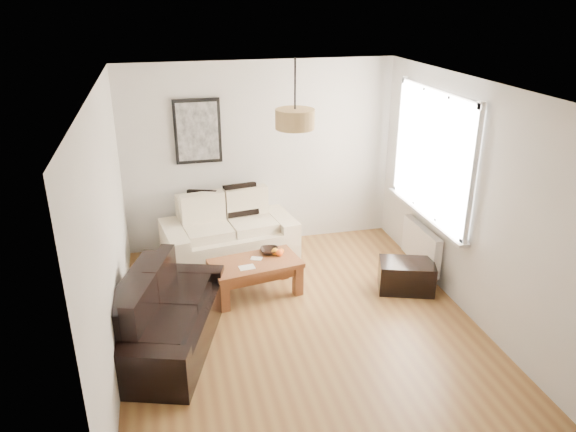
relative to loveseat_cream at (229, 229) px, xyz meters
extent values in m
plane|color=brown|center=(0.54, -1.78, -0.43)|extent=(4.50, 4.50, 0.00)
cube|color=white|center=(2.36, -0.98, -0.05)|extent=(0.10, 0.90, 0.52)
cylinder|color=tan|center=(0.54, -1.48, 1.80)|extent=(0.40, 0.40, 0.20)
cube|color=black|center=(1.99, -1.37, -0.24)|extent=(0.76, 0.61, 0.38)
cube|color=black|center=(-0.32, 0.21, 0.31)|extent=(0.42, 0.24, 0.40)
cube|color=black|center=(0.21, 0.21, 0.33)|extent=(0.46, 0.21, 0.45)
imported|color=black|center=(0.39, -0.83, 0.03)|extent=(0.26, 0.26, 0.06)
sphere|color=#FF5A15|center=(0.49, -0.94, 0.04)|extent=(0.10, 0.10, 0.09)
sphere|color=orange|center=(0.53, -0.91, 0.04)|extent=(0.08, 0.08, 0.07)
sphere|color=orange|center=(0.45, -0.90, 0.04)|extent=(0.11, 0.11, 0.09)
cube|color=white|center=(0.06, -1.16, 0.00)|extent=(0.19, 0.15, 0.01)
camera|label=1|loc=(-0.78, -6.73, 2.98)|focal=33.81mm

